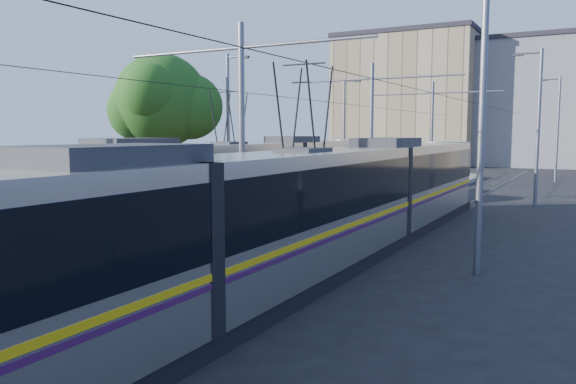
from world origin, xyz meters
The scene contains 13 objects.
ground centered at (0.00, 0.00, 0.00)m, with size 160.00×160.00×0.00m, color black.
platform centered at (0.00, 17.00, 0.15)m, with size 4.00×50.00×0.30m, color gray.
tactile_strip_left centered at (-1.45, 17.00, 0.30)m, with size 0.70×50.00×0.01m, color gray.
tactile_strip_right centered at (1.45, 17.00, 0.30)m, with size 0.70×50.00×0.01m, color gray.
rails centered at (0.00, 17.00, 0.02)m, with size 8.71×70.00×0.03m.
tram_left centered at (-3.60, 12.46, 1.71)m, with size 2.43×28.70×5.50m.
tram_right centered at (3.60, 5.40, 1.86)m, with size 2.43×32.40×5.50m.
catenary centered at (0.00, 14.15, 4.52)m, with size 9.20×70.00×7.00m.
street_lamps centered at (0.00, 21.00, 4.18)m, with size 15.18×38.22×8.00m.
shelter centered at (0.58, 13.90, 1.48)m, with size 0.86×1.15×2.26m.
tree centered at (-9.97, 16.07, 5.38)m, with size 5.48×5.07×7.96m.
building_left centered at (-10.00, 60.00, 7.71)m, with size 16.32×12.24×15.40m.
building_centre centered at (6.00, 64.00, 7.13)m, with size 18.36×14.28×14.24m.
Camera 1 is at (10.17, -7.37, 3.79)m, focal length 35.00 mm.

